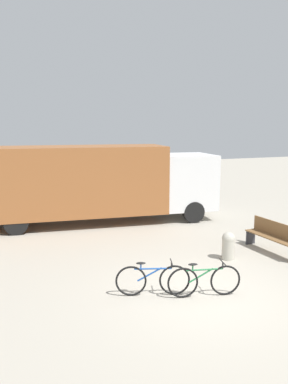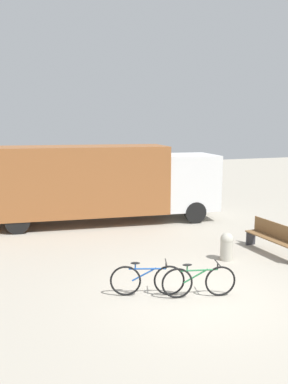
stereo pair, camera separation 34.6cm
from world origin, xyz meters
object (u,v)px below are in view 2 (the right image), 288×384
Objects in this scene: bicycle_middle at (199,281)px; bicycle_near at (147,280)px; park_bench at (273,237)px; bollard_near_bench at (227,245)px; delivery_truck at (96,181)px.

bicycle_near is at bearing 169.20° from bicycle_middle.
bicycle_middle is (-3.52, -1.84, -0.14)m from park_bench.
bicycle_near and bicycle_middle have the same top height.
bicycle_middle is at bearing -135.90° from bollard_near_bench.
bicycle_near is (-4.57, -1.36, -0.14)m from park_bench.
bicycle_near is at bearing -86.33° from delivery_truck.
park_bench is at bearing 35.26° from bicycle_near.
delivery_truck is at bearing 114.71° from bollard_near_bench.
delivery_truck is 7.46m from bicycle_middle.
bicycle_near is (-0.42, -6.84, -1.30)m from delivery_truck.
park_bench reaches higher than bollard_near_bench.
delivery_truck is 6.97m from park_bench.
bicycle_middle is (0.63, -7.32, -1.30)m from delivery_truck.
bollard_near_bench is (2.95, 1.36, 0.06)m from bicycle_near.
park_bench is at bearing 41.18° from bicycle_middle.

